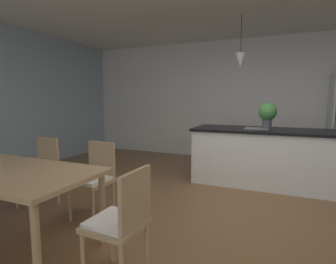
{
  "coord_description": "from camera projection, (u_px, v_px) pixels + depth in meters",
  "views": [
    {
      "loc": [
        0.54,
        -2.91,
        1.36
      ],
      "look_at": [
        -0.79,
        0.2,
        0.95
      ],
      "focal_mm": 28.13,
      "sensor_mm": 36.0,
      "label": 1
    }
  ],
  "objects": [
    {
      "name": "ground_plane",
      "position": [
        224.0,
        220.0,
        3.04
      ],
      "size": [
        10.0,
        8.4,
        0.04
      ],
      "primitive_type": "cube",
      "color": "brown"
    },
    {
      "name": "wall_back_kitchen",
      "position": [
        255.0,
        100.0,
        5.85
      ],
      "size": [
        10.0,
        0.12,
        2.7
      ],
      "primitive_type": "cube",
      "color": "white",
      "rests_on": "ground_plane"
    },
    {
      "name": "chair_far_left",
      "position": [
        40.0,
        169.0,
        3.38
      ],
      "size": [
        0.43,
        0.43,
        0.87
      ],
      "color": "tan",
      "rests_on": "ground_plane"
    },
    {
      "name": "chair_far_right",
      "position": [
        95.0,
        177.0,
        3.04
      ],
      "size": [
        0.43,
        0.43,
        0.87
      ],
      "color": "tan",
      "rests_on": "ground_plane"
    },
    {
      "name": "chair_kitchen_end",
      "position": [
        121.0,
        221.0,
        1.94
      ],
      "size": [
        0.42,
        0.42,
        0.87
      ],
      "color": "tan",
      "rests_on": "ground_plane"
    },
    {
      "name": "kitchen_island",
      "position": [
        266.0,
        156.0,
        4.21
      ],
      "size": [
        2.29,
        0.88,
        0.91
      ],
      "color": "white",
      "rests_on": "ground_plane"
    },
    {
      "name": "pendant_over_island_main",
      "position": [
        240.0,
        60.0,
        4.2
      ],
      "size": [
        0.16,
        0.16,
        0.82
      ],
      "color": "black"
    },
    {
      "name": "potted_plant_on_island",
      "position": [
        267.0,
        113.0,
        4.13
      ],
      "size": [
        0.28,
        0.28,
        0.42
      ],
      "color": "#4C4C51",
      "rests_on": "kitchen_island"
    }
  ]
}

